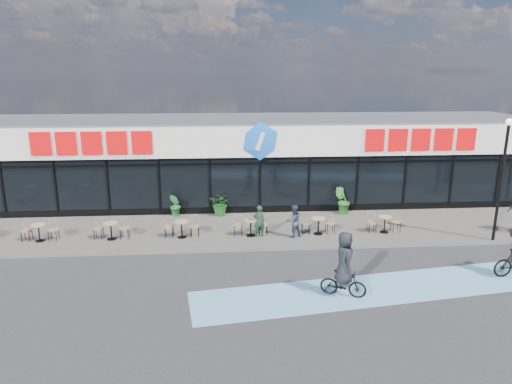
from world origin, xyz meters
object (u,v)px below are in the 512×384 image
potted_plant_mid (221,204)px  patron_right (294,221)px  cyclist_a (344,268)px  potted_plant_left (176,205)px  potted_plant_right (342,201)px  lamp_post (503,170)px  patron_left (259,221)px

potted_plant_mid → patron_right: (3.14, -3.36, 0.14)m
patron_right → cyclist_a: size_ratio=0.65×
potted_plant_left → potted_plant_right: potted_plant_right is taller
lamp_post → patron_right: 8.83m
potted_plant_left → potted_plant_mid: (2.24, 0.05, 0.01)m
patron_left → potted_plant_mid: bearing=-74.8°
potted_plant_mid → potted_plant_right: size_ratio=0.86×
lamp_post → potted_plant_left: lamp_post is taller
patron_left → cyclist_a: 5.92m
potted_plant_right → patron_left: bearing=-146.0°
lamp_post → potted_plant_right: (-5.49, 4.15, -2.39)m
potted_plant_right → patron_left: size_ratio=0.96×
potted_plant_left → patron_right: size_ratio=0.79×
potted_plant_mid → patron_left: (1.65, -3.19, 0.12)m
lamp_post → potted_plant_left: size_ratio=4.51×
patron_right → potted_plant_left: bearing=-56.5°
potted_plant_right → lamp_post: bearing=-37.1°
potted_plant_mid → cyclist_a: (3.95, -8.64, 0.29)m
lamp_post → patron_right: lamp_post is taller
potted_plant_mid → potted_plant_right: bearing=-1.8°
lamp_post → patron_right: (-8.46, 0.99, -2.35)m
potted_plant_mid → patron_right: 4.60m
lamp_post → potted_plant_left: 14.70m
potted_plant_right → cyclist_a: bearing=-104.3°
patron_left → patron_right: bearing=161.2°
lamp_post → potted_plant_mid: 12.63m
lamp_post → patron_left: 10.28m
potted_plant_right → patron_left: patron_left is taller
lamp_post → potted_plant_mid: (-11.59, 4.34, -2.48)m
potted_plant_left → cyclist_a: cyclist_a is taller
lamp_post → cyclist_a: size_ratio=2.34×
lamp_post → potted_plant_right: size_ratio=3.80×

